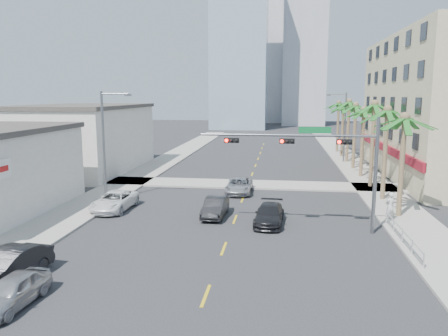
{
  "coord_description": "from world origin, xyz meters",
  "views": [
    {
      "loc": [
        3.16,
        -19.7,
        8.72
      ],
      "look_at": [
        -0.92,
        11.06,
        3.5
      ],
      "focal_mm": 35.0,
      "sensor_mm": 36.0,
      "label": 1
    }
  ],
  "objects_px": {
    "car_parked_far": "(115,201)",
    "car_parked_mid": "(8,267)",
    "car_lane_center": "(239,186)",
    "car_lane_right": "(269,214)",
    "car_parked_near": "(13,291)",
    "car_lane_left": "(215,207)",
    "pedestrian": "(390,207)",
    "traffic_signal_mast": "(324,154)"
  },
  "relations": [
    {
      "from": "car_parked_far",
      "to": "pedestrian",
      "type": "bearing_deg",
      "value": 0.07
    },
    {
      "from": "car_parked_mid",
      "to": "car_lane_right",
      "type": "distance_m",
      "value": 16.24
    },
    {
      "from": "pedestrian",
      "to": "car_parked_far",
      "type": "bearing_deg",
      "value": -34.43
    },
    {
      "from": "car_parked_mid",
      "to": "car_parked_far",
      "type": "bearing_deg",
      "value": 96.89
    },
    {
      "from": "car_parked_mid",
      "to": "pedestrian",
      "type": "bearing_deg",
      "value": 38.71
    },
    {
      "from": "car_parked_near",
      "to": "car_parked_mid",
      "type": "xyz_separation_m",
      "value": [
        -1.6,
        2.09,
        0.12
      ]
    },
    {
      "from": "car_parked_far",
      "to": "car_parked_mid",
      "type": "bearing_deg",
      "value": -87.59
    },
    {
      "from": "car_parked_far",
      "to": "car_lane_center",
      "type": "xyz_separation_m",
      "value": [
        8.86,
        7.08,
        -0.04
      ]
    },
    {
      "from": "traffic_signal_mast",
      "to": "car_lane_right",
      "type": "height_order",
      "value": "traffic_signal_mast"
    },
    {
      "from": "car_parked_mid",
      "to": "car_parked_far",
      "type": "xyz_separation_m",
      "value": [
        0.0,
        13.25,
        -0.08
      ]
    },
    {
      "from": "car_parked_mid",
      "to": "car_lane_center",
      "type": "height_order",
      "value": "car_parked_mid"
    },
    {
      "from": "car_parked_mid",
      "to": "car_parked_far",
      "type": "height_order",
      "value": "car_parked_mid"
    },
    {
      "from": "car_parked_far",
      "to": "car_lane_center",
      "type": "height_order",
      "value": "car_parked_far"
    },
    {
      "from": "car_parked_near",
      "to": "car_lane_left",
      "type": "height_order",
      "value": "car_lane_left"
    },
    {
      "from": "car_parked_far",
      "to": "car_lane_right",
      "type": "relative_size",
      "value": 1.11
    },
    {
      "from": "car_lane_center",
      "to": "car_lane_right",
      "type": "xyz_separation_m",
      "value": [
        2.98,
        -9.21,
        -0.0
      ]
    },
    {
      "from": "car_lane_right",
      "to": "car_parked_mid",
      "type": "bearing_deg",
      "value": -133.44
    },
    {
      "from": "car_lane_center",
      "to": "car_lane_right",
      "type": "relative_size",
      "value": 1.05
    },
    {
      "from": "traffic_signal_mast",
      "to": "car_parked_near",
      "type": "relative_size",
      "value": 2.85
    },
    {
      "from": "car_parked_far",
      "to": "car_parked_near",
      "type": "bearing_deg",
      "value": -81.63
    },
    {
      "from": "car_parked_near",
      "to": "car_lane_right",
      "type": "height_order",
      "value": "car_parked_near"
    },
    {
      "from": "car_parked_near",
      "to": "car_lane_right",
      "type": "bearing_deg",
      "value": 55.28
    },
    {
      "from": "car_parked_far",
      "to": "car_lane_left",
      "type": "bearing_deg",
      "value": -3.14
    },
    {
      "from": "car_parked_near",
      "to": "car_lane_center",
      "type": "xyz_separation_m",
      "value": [
        7.26,
        22.42,
        0.0
      ]
    },
    {
      "from": "traffic_signal_mast",
      "to": "car_lane_right",
      "type": "xyz_separation_m",
      "value": [
        -3.35,
        1.27,
        -4.4
      ]
    },
    {
      "from": "car_parked_far",
      "to": "car_lane_right",
      "type": "xyz_separation_m",
      "value": [
        11.84,
        -2.13,
        -0.04
      ]
    },
    {
      "from": "car_lane_center",
      "to": "car_lane_right",
      "type": "bearing_deg",
      "value": -72.27
    },
    {
      "from": "traffic_signal_mast",
      "to": "car_lane_right",
      "type": "bearing_deg",
      "value": 159.17
    },
    {
      "from": "car_lane_center",
      "to": "car_lane_right",
      "type": "distance_m",
      "value": 9.68
    },
    {
      "from": "car_parked_mid",
      "to": "car_lane_left",
      "type": "xyz_separation_m",
      "value": [
        7.9,
        12.48,
        -0.1
      ]
    },
    {
      "from": "car_parked_mid",
      "to": "car_lane_center",
      "type": "relative_size",
      "value": 1.0
    },
    {
      "from": "traffic_signal_mast",
      "to": "car_parked_near",
      "type": "distance_m",
      "value": 18.61
    },
    {
      "from": "car_parked_near",
      "to": "car_parked_far",
      "type": "distance_m",
      "value": 15.42
    },
    {
      "from": "car_lane_center",
      "to": "pedestrian",
      "type": "height_order",
      "value": "pedestrian"
    },
    {
      "from": "car_lane_center",
      "to": "pedestrian",
      "type": "distance_m",
      "value": 13.69
    },
    {
      "from": "car_lane_left",
      "to": "car_lane_center",
      "type": "distance_m",
      "value": 7.91
    },
    {
      "from": "car_lane_right",
      "to": "pedestrian",
      "type": "height_order",
      "value": "pedestrian"
    },
    {
      "from": "car_lane_left",
      "to": "car_lane_right",
      "type": "bearing_deg",
      "value": -17.27
    },
    {
      "from": "traffic_signal_mast",
      "to": "car_parked_near",
      "type": "height_order",
      "value": "traffic_signal_mast"
    },
    {
      "from": "car_parked_mid",
      "to": "car_lane_center",
      "type": "xyz_separation_m",
      "value": [
        8.86,
        20.33,
        -0.12
      ]
    },
    {
      "from": "traffic_signal_mast",
      "to": "car_parked_far",
      "type": "height_order",
      "value": "traffic_signal_mast"
    },
    {
      "from": "car_lane_center",
      "to": "pedestrian",
      "type": "bearing_deg",
      "value": -35.45
    }
  ]
}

